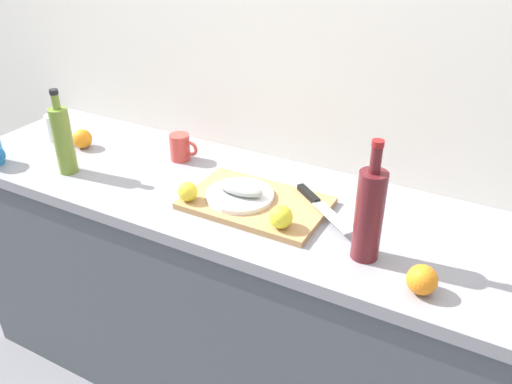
% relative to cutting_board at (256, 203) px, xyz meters
% --- Properties ---
extents(ground_plane, '(12.00, 12.00, 0.00)m').
position_rel_cutting_board_xyz_m(ground_plane, '(-0.16, 0.04, -0.91)').
color(ground_plane, slate).
extents(back_wall, '(3.20, 0.05, 2.50)m').
position_rel_cutting_board_xyz_m(back_wall, '(-0.16, 0.36, 0.34)').
color(back_wall, white).
rests_on(back_wall, ground_plane).
extents(kitchen_counter, '(2.00, 0.60, 0.90)m').
position_rel_cutting_board_xyz_m(kitchen_counter, '(-0.16, 0.04, -0.46)').
color(kitchen_counter, '#4C5159').
rests_on(kitchen_counter, ground_plane).
extents(cutting_board, '(0.43, 0.28, 0.02)m').
position_rel_cutting_board_xyz_m(cutting_board, '(0.00, 0.00, 0.00)').
color(cutting_board, tan).
rests_on(cutting_board, kitchen_counter).
extents(white_plate, '(0.21, 0.21, 0.01)m').
position_rel_cutting_board_xyz_m(white_plate, '(-0.05, -0.01, 0.02)').
color(white_plate, white).
rests_on(white_plate, cutting_board).
extents(fish_fillet, '(0.16, 0.07, 0.04)m').
position_rel_cutting_board_xyz_m(fish_fillet, '(-0.05, -0.01, 0.04)').
color(fish_fillet, '#999E99').
rests_on(fish_fillet, white_plate).
extents(chef_knife, '(0.25, 0.20, 0.02)m').
position_rel_cutting_board_xyz_m(chef_knife, '(0.18, 0.07, 0.02)').
color(chef_knife, silver).
rests_on(chef_knife, cutting_board).
extents(lemon_0, '(0.07, 0.07, 0.07)m').
position_rel_cutting_board_xyz_m(lemon_0, '(0.13, -0.10, 0.04)').
color(lemon_0, yellow).
rests_on(lemon_0, cutting_board).
extents(lemon_1, '(0.06, 0.06, 0.06)m').
position_rel_cutting_board_xyz_m(lemon_1, '(-0.19, -0.10, 0.04)').
color(lemon_1, yellow).
rests_on(lemon_1, cutting_board).
extents(olive_oil_bottle, '(0.06, 0.06, 0.30)m').
position_rel_cutting_board_xyz_m(olive_oil_bottle, '(-0.68, -0.11, 0.11)').
color(olive_oil_bottle, olive).
rests_on(olive_oil_bottle, kitchen_counter).
extents(wine_bottle, '(0.07, 0.07, 0.34)m').
position_rel_cutting_board_xyz_m(wine_bottle, '(0.38, -0.09, 0.12)').
color(wine_bottle, '#59191E').
rests_on(wine_bottle, kitchen_counter).
extents(coffee_mug_1, '(0.11, 0.07, 0.10)m').
position_rel_cutting_board_xyz_m(coffee_mug_1, '(-0.40, 0.16, 0.04)').
color(coffee_mug_1, '#CC3F38').
rests_on(coffee_mug_1, kitchen_counter).
extents(coffee_mug_2, '(0.12, 0.08, 0.10)m').
position_rel_cutting_board_xyz_m(coffee_mug_2, '(-0.92, 0.07, 0.04)').
color(coffee_mug_2, white).
rests_on(coffee_mug_2, kitchen_counter).
extents(orange_0, '(0.08, 0.08, 0.08)m').
position_rel_cutting_board_xyz_m(orange_0, '(0.54, -0.16, 0.03)').
color(orange_0, orange).
rests_on(orange_0, kitchen_counter).
extents(orange_1, '(0.07, 0.07, 0.07)m').
position_rel_cutting_board_xyz_m(orange_1, '(-0.78, 0.06, 0.03)').
color(orange_1, orange).
rests_on(orange_1, kitchen_counter).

